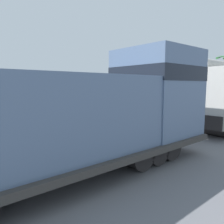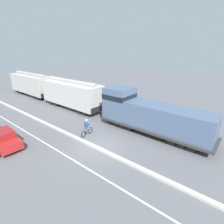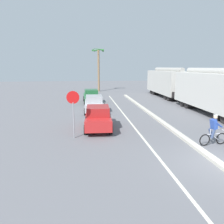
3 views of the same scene
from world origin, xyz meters
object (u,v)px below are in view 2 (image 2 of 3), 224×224
at_px(hopper_car_lead, 72,94).
at_px(hopper_car_middle, 32,84).
at_px(parked_car_red, 3,139).
at_px(cyclist, 87,128).
at_px(locomotive, 147,115).

relative_size(hopper_car_lead, hopper_car_middle, 1.00).
xyz_separation_m(parked_car_red, cyclist, (6.14, -3.99, 0.00)).
height_order(hopper_car_lead, parked_car_red, hopper_car_lead).
xyz_separation_m(locomotive, cyclist, (-4.64, 4.11, -0.98)).
bearing_deg(parked_car_red, locomotive, -36.91).
height_order(hopper_car_lead, cyclist, hopper_car_lead).
bearing_deg(hopper_car_lead, parked_car_red, -159.35).
xyz_separation_m(locomotive, hopper_car_lead, (0.00, 12.16, 0.28)).
bearing_deg(parked_car_red, hopper_car_middle, 55.47).
relative_size(hopper_car_middle, parked_car_red, 2.49).
bearing_deg(hopper_car_middle, hopper_car_lead, -90.00).
bearing_deg(hopper_car_lead, hopper_car_middle, 90.00).
xyz_separation_m(locomotive, parked_car_red, (-10.78, 8.10, -0.98)).
distance_m(hopper_car_lead, cyclist, 9.37).
bearing_deg(hopper_car_middle, locomotive, -90.00).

